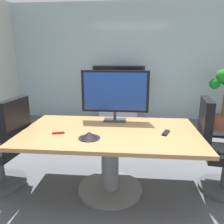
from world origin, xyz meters
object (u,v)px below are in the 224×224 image
(conference_table, at_px, (110,146))
(conference_phone, at_px, (89,135))
(office_chair_right, at_px, (218,154))
(wall_display_unit, at_px, (118,103))
(remote_control, at_px, (166,133))
(office_chair_left, at_px, (6,151))
(tv_monitor, at_px, (115,93))

(conference_table, height_order, conference_phone, conference_phone)
(office_chair_right, bearing_deg, conference_table, 104.35)
(wall_display_unit, relative_size, conference_phone, 5.95)
(remote_control, bearing_deg, wall_display_unit, 124.44)
(office_chair_left, xyz_separation_m, tv_monitor, (1.26, 0.42, 0.65))
(office_chair_left, bearing_deg, tv_monitor, 114.72)
(conference_table, distance_m, wall_display_unit, 2.86)
(office_chair_right, height_order, tv_monitor, tv_monitor)
(conference_table, height_order, wall_display_unit, wall_display_unit)
(conference_table, xyz_separation_m, office_chair_left, (-1.24, -0.02, -0.10))
(tv_monitor, xyz_separation_m, remote_control, (0.58, -0.43, -0.35))
(wall_display_unit, xyz_separation_m, remote_control, (0.69, -2.89, 0.31))
(wall_display_unit, distance_m, remote_control, 2.99)
(office_chair_right, distance_m, conference_phone, 1.51)
(conference_table, bearing_deg, wall_display_unit, 91.65)
(tv_monitor, relative_size, remote_control, 4.94)
(office_chair_right, xyz_separation_m, conference_phone, (-1.42, -0.38, 0.32))
(wall_display_unit, bearing_deg, office_chair_right, -64.21)
(office_chair_right, relative_size, tv_monitor, 1.30)
(office_chair_left, distance_m, office_chair_right, 2.48)
(tv_monitor, height_order, remote_control, tv_monitor)
(office_chair_left, relative_size, conference_phone, 4.95)
(conference_table, xyz_separation_m, tv_monitor, (0.02, 0.40, 0.55))
(office_chair_right, relative_size, conference_phone, 4.95)
(conference_table, height_order, remote_control, remote_control)
(remote_control, bearing_deg, office_chair_left, -159.40)
(conference_table, relative_size, office_chair_right, 1.79)
(remote_control, bearing_deg, conference_table, -162.39)
(tv_monitor, bearing_deg, office_chair_right, -12.64)
(wall_display_unit, bearing_deg, office_chair_left, -111.87)
(office_chair_left, distance_m, remote_control, 1.87)
(office_chair_left, bearing_deg, conference_table, 97.41)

